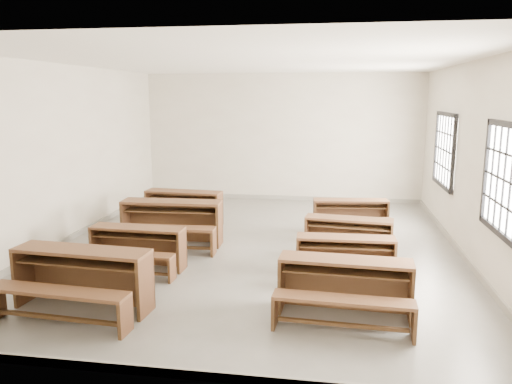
% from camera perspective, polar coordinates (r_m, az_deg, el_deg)
% --- Properties ---
extents(room, '(8.50, 8.50, 3.20)m').
position_cam_1_polar(room, '(8.49, 0.60, 7.58)').
color(room, slate).
rests_on(room, ground).
extents(desk_set_0, '(1.79, 1.02, 0.78)m').
position_cam_1_polar(desk_set_0, '(6.62, -19.45, -8.99)').
color(desk_set_0, brown).
rests_on(desk_set_0, ground).
extents(desk_set_1, '(1.49, 0.81, 0.66)m').
position_cam_1_polar(desk_set_1, '(7.94, -13.47, -5.90)').
color(desk_set_1, brown).
rests_on(desk_set_1, ground).
extents(desk_set_2, '(1.81, 0.99, 0.80)m').
position_cam_1_polar(desk_set_2, '(9.05, -9.68, -3.13)').
color(desk_set_2, brown).
rests_on(desk_set_2, ground).
extents(desk_set_3, '(1.65, 0.94, 0.71)m').
position_cam_1_polar(desk_set_3, '(10.40, -8.35, -1.53)').
color(desk_set_3, brown).
rests_on(desk_set_3, ground).
extents(desk_set_4, '(1.63, 0.91, 0.72)m').
position_cam_1_polar(desk_set_4, '(6.18, 10.09, -10.31)').
color(desk_set_4, brown).
rests_on(desk_set_4, ground).
extents(desk_set_5, '(1.44, 0.78, 0.64)m').
position_cam_1_polar(desk_set_5, '(7.39, 10.18, -7.13)').
color(desk_set_5, brown).
rests_on(desk_set_5, ground).
extents(desk_set_6, '(1.52, 0.91, 0.65)m').
position_cam_1_polar(desk_set_6, '(8.45, 10.49, -4.78)').
color(desk_set_6, brown).
rests_on(desk_set_6, ground).
extents(desk_set_7, '(1.51, 0.90, 0.65)m').
position_cam_1_polar(desk_set_7, '(9.93, 10.77, -2.44)').
color(desk_set_7, brown).
rests_on(desk_set_7, ground).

